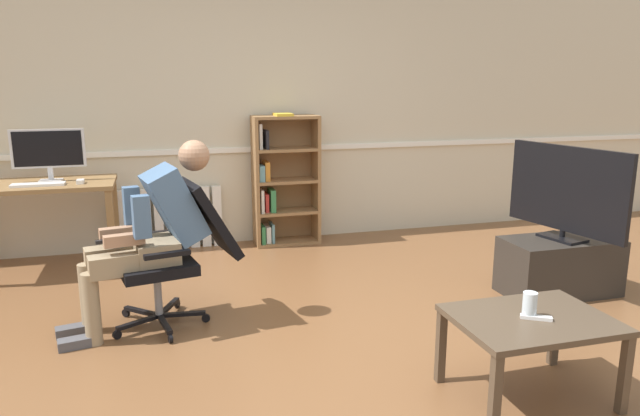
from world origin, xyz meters
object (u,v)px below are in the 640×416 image
at_px(tv_screen, 567,191).
at_px(keyboard, 38,185).
at_px(imac_monitor, 48,151).
at_px(drinking_glass, 530,305).
at_px(coffee_table, 531,327).
at_px(spare_remote, 536,318).
at_px(computer_desk, 43,196).
at_px(person_seated, 150,231).
at_px(bookshelf, 282,182).
at_px(tv_stand, 559,266).
at_px(radiator, 171,219).
at_px(office_chair, 181,247).
at_px(computer_mouse, 80,181).

bearing_deg(tv_screen, keyboard, 56.20).
distance_m(imac_monitor, drinking_glass, 3.94).
xyz_separation_m(coffee_table, spare_remote, (0.00, -0.03, 0.06)).
xyz_separation_m(computer_desk, drinking_glass, (2.65, -2.84, -0.14)).
bearing_deg(person_seated, bookshelf, 132.92).
bearing_deg(tv_stand, imac_monitor, 155.30).
relative_size(imac_monitor, radiator, 0.60).
bearing_deg(person_seated, spare_remote, 39.95).
bearing_deg(office_chair, drinking_glass, 36.49).
bearing_deg(computer_desk, drinking_glass, -46.98).
distance_m(computer_mouse, radiator, 1.00).
distance_m(computer_desk, coffee_table, 3.91).
height_order(radiator, tv_screen, tv_screen).
xyz_separation_m(computer_desk, spare_remote, (2.67, -2.88, -0.20)).
xyz_separation_m(bookshelf, tv_stand, (1.71, -1.93, -0.40)).
bearing_deg(person_seated, office_chair, 90.00).
relative_size(radiator, spare_remote, 6.37).
height_order(radiator, person_seated, person_seated).
xyz_separation_m(computer_desk, person_seated, (0.85, -1.42, 0.01)).
height_order(radiator, tv_stand, radiator).
bearing_deg(tv_stand, drinking_glass, -133.37).
distance_m(computer_desk, keyboard, 0.19).
bearing_deg(bookshelf, keyboard, -168.26).
relative_size(person_seated, drinking_glass, 9.37).
bearing_deg(coffee_table, spare_remote, -86.96).
relative_size(tv_screen, drinking_glass, 7.73).
bearing_deg(office_chair, coffee_table, 36.73).
relative_size(coffee_table, spare_remote, 5.15).
bearing_deg(spare_remote, tv_screen, -11.36).
bearing_deg(tv_stand, tv_screen, 12.27).
distance_m(tv_stand, coffee_table, 1.66).
xyz_separation_m(imac_monitor, keyboard, (-0.07, -0.22, -0.24)).
height_order(keyboard, tv_stand, keyboard).
bearing_deg(coffee_table, imac_monitor, 131.74).
relative_size(computer_desk, computer_mouse, 11.43).
xyz_separation_m(computer_mouse, radiator, (0.71, 0.51, -0.48)).
xyz_separation_m(computer_mouse, spare_remote, (2.36, -2.76, -0.33)).
xyz_separation_m(tv_stand, coffee_table, (-1.12, -1.21, 0.17)).
relative_size(imac_monitor, coffee_table, 0.75).
distance_m(keyboard, drinking_glass, 3.80).
bearing_deg(bookshelf, coffee_table, -79.35).
xyz_separation_m(imac_monitor, tv_screen, (3.73, -1.72, -0.22)).
distance_m(radiator, tv_stand, 3.44).
bearing_deg(bookshelf, tv_stand, -48.46).
distance_m(imac_monitor, radiator, 1.24).
bearing_deg(office_chair, person_seated, -90.00).
distance_m(computer_desk, computer_mouse, 0.36).
bearing_deg(keyboard, drinking_glass, -45.49).
bearing_deg(keyboard, computer_desk, 88.13).
bearing_deg(radiator, computer_mouse, -144.27).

